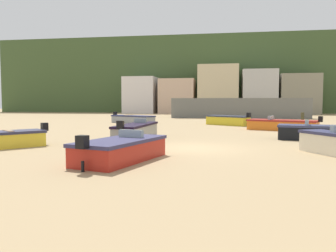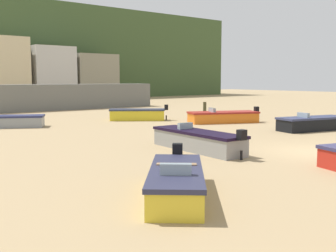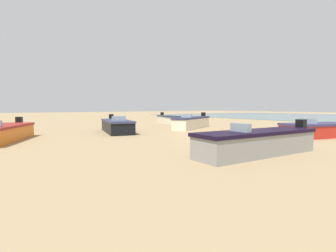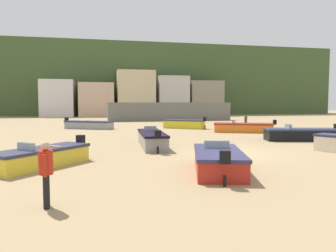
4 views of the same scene
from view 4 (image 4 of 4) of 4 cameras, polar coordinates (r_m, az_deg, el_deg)
The scene contains 17 objects.
ground_plane at distance 16.45m, azimuth 11.66°, elevation -4.83°, with size 160.00×160.00×0.00m, color #A1875E.
headland_hill at distance 81.30m, azimuth -7.36°, elevation 7.56°, with size 90.00×32.00×14.90m, color #3E542D.
harbor_pier at distance 45.95m, azimuth 0.31°, elevation 2.58°, with size 17.53×2.40×2.59m, color slate.
townhouse_far_left at distance 62.45m, azimuth -18.96°, elevation 4.65°, with size 5.78×6.18×6.68m, color silver.
townhouse_left at distance 61.49m, azimuth -12.61°, elevation 4.57°, with size 6.32×5.19×6.24m, color #CFAD92.
townhouse_centre_left at distance 62.11m, azimuth -5.79°, elevation 5.74°, with size 7.04×5.68×8.62m, color beige.
townhouse_centre at distance 62.95m, azimuth 0.74°, elevation 5.32°, with size 5.86×5.03×7.68m, color beige.
townhouse_right at distance 64.78m, azimuth 6.47°, elevation 4.89°, with size 6.51×5.17×6.85m, color gray.
boat_black_0 at distance 23.35m, azimuth 22.43°, elevation -1.38°, with size 4.95×2.54×1.15m.
boat_grey_1 at distance 32.37m, azimuth -13.89°, elevation 0.21°, with size 4.90×3.54×1.09m.
boat_orange_2 at distance 28.49m, azimuth 13.23°, elevation -0.28°, with size 5.24×3.56×1.11m.
boat_yellow_3 at distance 13.75m, azimuth -21.49°, elevation -5.13°, with size 3.69×4.01×1.08m.
boat_yellow_5 at distance 31.98m, azimuth 2.88°, elevation 0.36°, with size 4.11×3.48×1.18m.
boat_red_7 at distance 12.06m, azimuth 8.91°, elevation -6.12°, with size 2.71×4.39×1.10m.
boat_grey_8 at distance 18.64m, azimuth -2.90°, elevation -2.34°, with size 1.52×5.35×1.18m.
mooring_post_near_water at distance 33.50m, azimuth 13.66°, elevation 0.70°, with size 0.28×0.28×1.20m, color #3D3C25.
beach_walker_foreground at distance 8.32m, azimuth -20.90°, elevation -7.13°, with size 0.36×0.53×1.62m.
Camera 4 is at (-6.53, -14.89, 2.54)m, focal length 34.28 mm.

